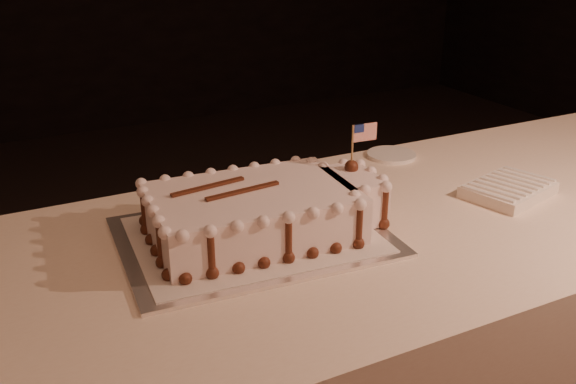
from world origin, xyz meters
name	(u,v)px	position (x,y,z in m)	size (l,w,h in m)	color
banquet_table	(380,359)	(0.00, 0.60, 0.38)	(2.40, 0.80, 0.75)	#F7DCBF
cake_board	(253,237)	(-0.31, 0.65, 0.75)	(0.53, 0.40, 0.01)	white
doily	(253,234)	(-0.31, 0.65, 0.76)	(0.47, 0.36, 0.00)	silver
sheet_cake	(266,210)	(-0.28, 0.64, 0.81)	(0.51, 0.32, 0.20)	white
napkin_stack	(508,190)	(0.32, 0.58, 0.76)	(0.23, 0.19, 0.03)	white
side_plate	(391,155)	(0.23, 0.92, 0.76)	(0.13, 0.13, 0.01)	white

